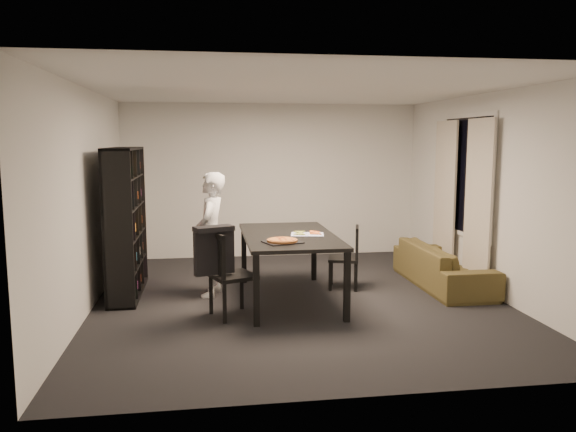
{
  "coord_description": "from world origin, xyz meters",
  "views": [
    {
      "loc": [
        -1.14,
        -6.77,
        2.0
      ],
      "look_at": [
        -0.12,
        0.11,
        1.05
      ],
      "focal_mm": 35.0,
      "sensor_mm": 36.0,
      "label": 1
    }
  ],
  "objects": [
    {
      "name": "pizza_slices",
      "position": [
        0.11,
        0.0,
        0.85
      ],
      "size": [
        0.4,
        0.35,
        0.01
      ],
      "primitive_type": null,
      "rotation": [
        0.0,
        0.0,
        0.12
      ],
      "color": "gold",
      "rests_on": "dining_table"
    },
    {
      "name": "sofa",
      "position": [
        2.08,
        0.37,
        0.28
      ],
      "size": [
        0.76,
        1.94,
        0.57
      ],
      "primitive_type": "imported",
      "rotation": [
        0.0,
        0.0,
        1.57
      ],
      "color": "#473B1C",
      "rests_on": "room"
    },
    {
      "name": "chair_right",
      "position": [
        0.77,
        0.43,
        0.48
      ],
      "size": [
        0.48,
        0.48,
        0.85
      ],
      "rotation": [
        0.0,
        0.0,
        -1.84
      ],
      "color": "black",
      "rests_on": "room"
    },
    {
      "name": "draped_jacket",
      "position": [
        -1.05,
        -0.62,
        0.81
      ],
      "size": [
        0.47,
        0.34,
        0.54
      ],
      "rotation": [
        0.0,
        0.0,
        1.95
      ],
      "color": "black",
      "rests_on": "chair_left"
    },
    {
      "name": "person",
      "position": [
        -1.07,
        0.37,
        0.8
      ],
      "size": [
        0.51,
        0.66,
        1.59
      ],
      "primitive_type": "imported",
      "rotation": [
        0.0,
        0.0,
        -1.82
      ],
      "color": "silver",
      "rests_on": "room"
    },
    {
      "name": "window_frame",
      "position": [
        2.48,
        0.6,
        1.5
      ],
      "size": [
        0.03,
        1.52,
        1.72
      ],
      "primitive_type": "cube",
      "color": "white",
      "rests_on": "room"
    },
    {
      "name": "curtain_right",
      "position": [
        2.4,
        1.12,
        1.15
      ],
      "size": [
        0.03,
        0.7,
        2.25
      ],
      "primitive_type": "cube",
      "color": "beige",
      "rests_on": "room"
    },
    {
      "name": "window_pane",
      "position": [
        2.48,
        0.6,
        1.5
      ],
      "size": [
        0.02,
        1.4,
        1.6
      ],
      "primitive_type": "cube",
      "color": "black",
      "rests_on": "room"
    },
    {
      "name": "curtain_left",
      "position": [
        2.4,
        0.08,
        1.15
      ],
      "size": [
        0.03,
        0.7,
        2.25
      ],
      "primitive_type": "cube",
      "color": "beige",
      "rests_on": "room"
    },
    {
      "name": "kitchen_towel",
      "position": [
        0.1,
        -0.05,
        0.84
      ],
      "size": [
        0.45,
        0.37,
        0.01
      ],
      "primitive_type": "cube",
      "rotation": [
        0.0,
        0.0,
        -0.19
      ],
      "color": "white",
      "rests_on": "dining_table"
    },
    {
      "name": "room",
      "position": [
        0.0,
        0.0,
        1.3
      ],
      "size": [
        5.01,
        5.51,
        2.61
      ],
      "color": "black",
      "rests_on": "ground"
    },
    {
      "name": "chair_left",
      "position": [
        -0.93,
        -0.57,
        0.56
      ],
      "size": [
        0.59,
        0.59,
        0.98
      ],
      "rotation": [
        0.0,
        0.0,
        1.95
      ],
      "color": "black",
      "rests_on": "room"
    },
    {
      "name": "pepperoni_pizza",
      "position": [
        -0.28,
        -0.53,
        0.86
      ],
      "size": [
        0.35,
        0.35,
        0.03
      ],
      "rotation": [
        0.0,
        0.0,
        -0.01
      ],
      "color": "#9E5B2D",
      "rests_on": "dining_table"
    },
    {
      "name": "bookshelf",
      "position": [
        -2.16,
        0.6,
        0.95
      ],
      "size": [
        0.35,
        1.5,
        1.9
      ],
      "primitive_type": "cube",
      "color": "black",
      "rests_on": "room"
    },
    {
      "name": "dining_table",
      "position": [
        -0.12,
        0.01,
        0.76
      ],
      "size": [
        1.11,
        2.0,
        0.83
      ],
      "color": "black",
      "rests_on": "room"
    },
    {
      "name": "baking_tray",
      "position": [
        -0.28,
        -0.54,
        0.84
      ],
      "size": [
        0.48,
        0.43,
        0.01
      ],
      "primitive_type": "cube",
      "rotation": [
        0.0,
        0.0,
        0.33
      ],
      "color": "black",
      "rests_on": "dining_table"
    }
  ]
}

